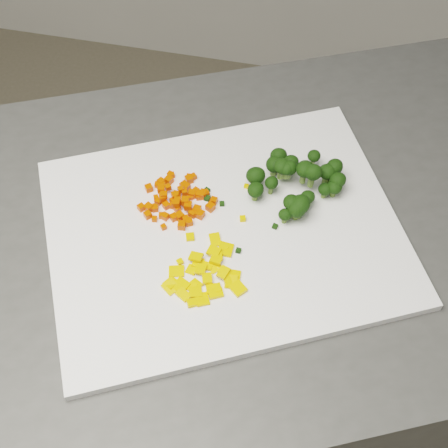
% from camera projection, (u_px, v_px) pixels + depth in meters
% --- Properties ---
extents(counter_block, '(1.08, 0.95, 0.90)m').
position_uv_depth(counter_block, '(237.00, 358.00, 1.22)').
color(counter_block, '#41413F').
rests_on(counter_block, ground).
extents(cutting_board, '(0.58, 0.54, 0.01)m').
position_uv_depth(cutting_board, '(224.00, 231.00, 0.85)').
color(cutting_board, white).
rests_on(cutting_board, counter_block).
extents(carrot_pile, '(0.10, 0.10, 0.03)m').
position_uv_depth(carrot_pile, '(177.00, 197.00, 0.85)').
color(carrot_pile, '#DC3802').
rests_on(carrot_pile, cutting_board).
extents(pepper_pile, '(0.12, 0.12, 0.02)m').
position_uv_depth(pepper_pile, '(207.00, 262.00, 0.80)').
color(pepper_pile, '#FFB80D').
rests_on(pepper_pile, cutting_board).
extents(broccoli_pile, '(0.12, 0.12, 0.06)m').
position_uv_depth(broccoli_pile, '(294.00, 179.00, 0.85)').
color(broccoli_pile, black).
rests_on(broccoli_pile, cutting_board).
extents(carrot_cube_0, '(0.01, 0.01, 0.01)m').
position_uv_depth(carrot_cube_0, '(190.00, 178.00, 0.89)').
color(carrot_cube_0, '#DC3802').
rests_on(carrot_cube_0, carrot_pile).
extents(carrot_cube_1, '(0.01, 0.01, 0.01)m').
position_uv_depth(carrot_cube_1, '(189.00, 179.00, 0.88)').
color(carrot_cube_1, '#DC3802').
rests_on(carrot_cube_1, carrot_pile).
extents(carrot_cube_2, '(0.01, 0.01, 0.01)m').
position_uv_depth(carrot_cube_2, '(192.00, 194.00, 0.87)').
color(carrot_cube_2, '#DC3802').
rests_on(carrot_cube_2, carrot_pile).
extents(carrot_cube_3, '(0.01, 0.01, 0.01)m').
position_uv_depth(carrot_cube_3, '(175.00, 201.00, 0.86)').
color(carrot_cube_3, '#DC3802').
rests_on(carrot_cube_3, carrot_pile).
extents(carrot_cube_4, '(0.01, 0.01, 0.01)m').
position_uv_depth(carrot_cube_4, '(153.00, 208.00, 0.86)').
color(carrot_cube_4, '#DC3802').
rests_on(carrot_cube_4, carrot_pile).
extents(carrot_cube_5, '(0.01, 0.01, 0.01)m').
position_uv_depth(carrot_cube_5, '(148.00, 215.00, 0.85)').
color(carrot_cube_5, '#DC3802').
rests_on(carrot_cube_5, carrot_pile).
extents(carrot_cube_6, '(0.01, 0.01, 0.01)m').
position_uv_depth(carrot_cube_6, '(181.00, 190.00, 0.86)').
color(carrot_cube_6, '#DC3802').
rests_on(carrot_cube_6, carrot_pile).
extents(carrot_cube_7, '(0.01, 0.01, 0.01)m').
position_uv_depth(carrot_cube_7, '(174.00, 217.00, 0.85)').
color(carrot_cube_7, '#DC3802').
rests_on(carrot_cube_7, carrot_pile).
extents(carrot_cube_8, '(0.01, 0.01, 0.01)m').
position_uv_depth(carrot_cube_8, '(155.00, 207.00, 0.86)').
color(carrot_cube_8, '#DC3802').
rests_on(carrot_cube_8, carrot_pile).
extents(carrot_cube_9, '(0.01, 0.01, 0.01)m').
position_uv_depth(carrot_cube_9, '(158.00, 202.00, 0.86)').
color(carrot_cube_9, '#DC3802').
rests_on(carrot_cube_9, carrot_pile).
extents(carrot_cube_10, '(0.01, 0.01, 0.01)m').
position_uv_depth(carrot_cube_10, '(155.00, 219.00, 0.85)').
color(carrot_cube_10, '#DC3802').
rests_on(carrot_cube_10, carrot_pile).
extents(carrot_cube_11, '(0.01, 0.01, 0.01)m').
position_uv_depth(carrot_cube_11, '(188.00, 206.00, 0.85)').
color(carrot_cube_11, '#DC3802').
rests_on(carrot_cube_11, carrot_pile).
extents(carrot_cube_12, '(0.01, 0.01, 0.01)m').
position_uv_depth(carrot_cube_12, '(185.00, 203.00, 0.86)').
color(carrot_cube_12, '#DC3802').
rests_on(carrot_cube_12, carrot_pile).
extents(carrot_cube_13, '(0.01, 0.01, 0.01)m').
position_uv_depth(carrot_cube_13, '(196.00, 193.00, 0.87)').
color(carrot_cube_13, '#DC3802').
rests_on(carrot_cube_13, carrot_pile).
extents(carrot_cube_14, '(0.01, 0.01, 0.01)m').
position_uv_depth(carrot_cube_14, '(182.00, 225.00, 0.84)').
color(carrot_cube_14, '#DC3802').
rests_on(carrot_cube_14, carrot_pile).
extents(carrot_cube_15, '(0.01, 0.01, 0.01)m').
position_uv_depth(carrot_cube_15, '(178.00, 216.00, 0.85)').
color(carrot_cube_15, '#DC3802').
rests_on(carrot_cube_15, carrot_pile).
extents(carrot_cube_16, '(0.01, 0.01, 0.01)m').
position_uv_depth(carrot_cube_16, '(189.00, 222.00, 0.84)').
color(carrot_cube_16, '#DC3802').
rests_on(carrot_cube_16, carrot_pile).
extents(carrot_cube_17, '(0.01, 0.01, 0.01)m').
position_uv_depth(carrot_cube_17, '(161.00, 189.00, 0.87)').
color(carrot_cube_17, '#DC3802').
rests_on(carrot_cube_17, carrot_pile).
extents(carrot_cube_18, '(0.01, 0.01, 0.01)m').
position_uv_depth(carrot_cube_18, '(193.00, 214.00, 0.85)').
color(carrot_cube_18, '#DC3802').
rests_on(carrot_cube_18, carrot_pile).
extents(carrot_cube_19, '(0.01, 0.01, 0.01)m').
position_uv_depth(carrot_cube_19, '(176.00, 195.00, 0.86)').
color(carrot_cube_19, '#DC3802').
rests_on(carrot_cube_19, carrot_pile).
extents(carrot_cube_20, '(0.01, 0.01, 0.01)m').
position_uv_depth(carrot_cube_20, '(172.00, 175.00, 0.89)').
color(carrot_cube_20, '#DC3802').
rests_on(carrot_cube_20, carrot_pile).
extents(carrot_cube_21, '(0.01, 0.01, 0.01)m').
position_uv_depth(carrot_cube_21, '(214.00, 201.00, 0.86)').
color(carrot_cube_21, '#DC3802').
rests_on(carrot_cube_21, carrot_pile).
extents(carrot_cube_22, '(0.01, 0.01, 0.01)m').
position_uv_depth(carrot_cube_22, '(149.00, 207.00, 0.85)').
color(carrot_cube_22, '#DC3802').
rests_on(carrot_cube_22, carrot_pile).
extents(carrot_cube_23, '(0.01, 0.01, 0.01)m').
position_uv_depth(carrot_cube_23, '(190.00, 197.00, 0.87)').
color(carrot_cube_23, '#DC3802').
rests_on(carrot_cube_23, carrot_pile).
extents(carrot_cube_24, '(0.01, 0.01, 0.01)m').
position_uv_depth(carrot_cube_24, '(199.00, 197.00, 0.87)').
color(carrot_cube_24, '#DC3802').
rests_on(carrot_cube_24, carrot_pile).
extents(carrot_cube_25, '(0.01, 0.01, 0.01)m').
position_uv_depth(carrot_cube_25, '(201.00, 195.00, 0.87)').
color(carrot_cube_25, '#DC3802').
rests_on(carrot_cube_25, carrot_pile).
extents(carrot_cube_26, '(0.01, 0.01, 0.01)m').
position_uv_depth(carrot_cube_26, '(162.00, 198.00, 0.86)').
color(carrot_cube_26, '#DC3802').
rests_on(carrot_cube_26, carrot_pile).
extents(carrot_cube_27, '(0.01, 0.01, 0.01)m').
position_uv_depth(carrot_cube_27, '(177.00, 197.00, 0.87)').
color(carrot_cube_27, '#DC3802').
rests_on(carrot_cube_27, carrot_pile).
extents(carrot_cube_28, '(0.01, 0.01, 0.01)m').
position_uv_depth(carrot_cube_28, '(178.00, 200.00, 0.86)').
color(carrot_cube_28, '#DC3802').
rests_on(carrot_cube_28, carrot_pile).
extents(carrot_cube_29, '(0.01, 0.01, 0.01)m').
position_uv_depth(carrot_cube_29, '(185.00, 192.00, 0.86)').
color(carrot_cube_29, '#DC3802').
rests_on(carrot_cube_29, carrot_pile).
extents(carrot_cube_30, '(0.01, 0.01, 0.01)m').
position_uv_depth(carrot_cube_30, '(159.00, 187.00, 0.88)').
color(carrot_cube_30, '#DC3802').
rests_on(carrot_cube_30, carrot_pile).
extents(carrot_cube_31, '(0.01, 0.01, 0.01)m').
position_uv_depth(carrot_cube_31, '(161.00, 182.00, 0.88)').
color(carrot_cube_31, '#DC3802').
rests_on(carrot_cube_31, carrot_pile).
extents(carrot_cube_32, '(0.01, 0.01, 0.01)m').
position_uv_depth(carrot_cube_32, '(176.00, 203.00, 0.85)').
color(carrot_cube_32, '#DC3802').
rests_on(carrot_cube_32, carrot_pile).
extents(carrot_cube_33, '(0.01, 0.01, 0.01)m').
position_uv_depth(carrot_cube_33, '(175.00, 204.00, 0.85)').
color(carrot_cube_33, '#DC3802').
rests_on(carrot_cube_33, carrot_pile).
extents(carrot_cube_34, '(0.01, 0.01, 0.01)m').
position_uv_depth(carrot_cube_34, '(155.00, 208.00, 0.85)').
color(carrot_cube_34, '#DC3802').
rests_on(carrot_cube_34, carrot_pile).
extents(carrot_cube_35, '(0.01, 0.01, 0.01)m').
position_uv_depth(carrot_cube_35, '(163.00, 194.00, 0.87)').
color(carrot_cube_35, '#DC3802').
rests_on(carrot_cube_35, carrot_pile).
extents(carrot_cube_36, '(0.01, 0.01, 0.01)m').
position_uv_depth(carrot_cube_36, '(186.00, 187.00, 0.88)').
color(carrot_cube_36, '#DC3802').
rests_on(carrot_cube_36, carrot_pile).
extents(carrot_cube_37, '(0.01, 0.01, 0.01)m').
position_uv_depth(carrot_cube_37, '(210.00, 207.00, 0.85)').
color(carrot_cube_37, '#DC3802').
rests_on(carrot_cube_37, carrot_pile).
extents(carrot_cube_38, '(0.01, 0.01, 0.01)m').
position_uv_depth(carrot_cube_38, '(193.00, 196.00, 0.87)').
color(carrot_cube_38, '#DC3802').
rests_on(carrot_cube_38, carrot_pile).
extents(carrot_cube_39, '(0.01, 0.01, 0.01)m').
position_uv_depth(carrot_cube_39, '(168.00, 187.00, 0.87)').
color(carrot_cube_39, '#DC3802').
rests_on(carrot_cube_39, carrot_pile).
extents(carrot_cube_40, '(0.01, 0.01, 0.01)m').
position_uv_depth(carrot_cube_40, '(141.00, 207.00, 0.86)').
color(carrot_cube_40, '#DC3802').
rests_on(carrot_cube_40, carrot_pile).
extents(carrot_cube_41, '(0.01, 0.01, 0.01)m').
position_uv_depth(carrot_cube_41, '(162.00, 185.00, 0.88)').
color(carrot_cube_41, '#DC3802').
rests_on(carrot_cube_41, carrot_pile).
extents(carrot_cube_42, '(0.01, 0.01, 0.01)m').
position_uv_depth(carrot_cube_42, '(203.00, 194.00, 0.87)').
color(carrot_cube_42, '#DC3802').
rests_on(carrot_cube_42, carrot_pile).
extents(carrot_cube_43, '(0.01, 0.01, 0.01)m').
position_uv_depth(carrot_cube_43, '(186.00, 219.00, 0.84)').
color(carrot_cube_43, '#DC3802').
rests_on(carrot_cube_43, carrot_pile).
extents(carrot_cube_44, '(0.01, 0.01, 0.01)m').
position_uv_depth(carrot_cube_44, '(185.00, 201.00, 0.85)').
color(carrot_cube_44, '#DC3802').
rests_on(carrot_cube_44, carrot_pile).
extents(carrot_cube_45, '(0.01, 0.01, 0.01)m').
position_uv_depth(carrot_cube_45, '(166.00, 206.00, 0.86)').
color(carrot_cube_45, '#DC3802').
rests_on(carrot_cube_45, carrot_pile).
extents(carrot_cube_46, '(0.01, 0.01, 0.01)m').
position_uv_depth(carrot_cube_46, '(196.00, 191.00, 0.87)').
color(carrot_cube_46, '#DC3802').
rests_on(carrot_cube_46, carrot_pile).
extents(carrot_cube_47, '(0.01, 0.01, 0.01)m').
position_uv_depth(carrot_cube_47, '(165.00, 216.00, 0.85)').
color(carrot_cube_47, '#DC3802').
rests_on(carrot_cube_47, carrot_pile).
extents(carrot_cube_48, '(0.01, 0.01, 0.01)m').
position_uv_depth(carrot_cube_48, '(197.00, 210.00, 0.85)').
color(carrot_cube_48, '#DC3802').
rests_on(carrot_cube_48, carrot_pile).
extents(carrot_cube_49, '(0.01, 0.01, 0.01)m').
position_uv_depth(carrot_cube_49, '(159.00, 185.00, 0.88)').
color(carrot_cube_49, '#DC3802').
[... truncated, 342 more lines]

